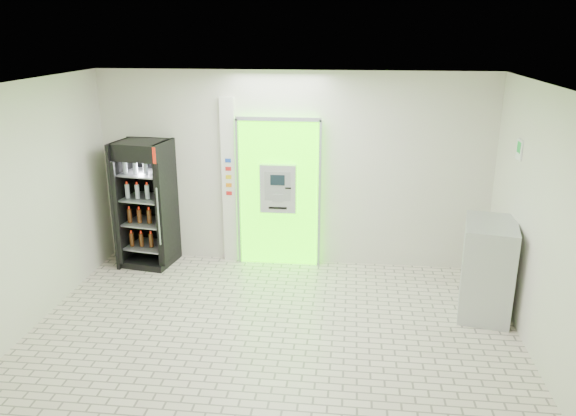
# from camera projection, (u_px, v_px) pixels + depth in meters

# --- Properties ---
(ground) EXTENTS (6.00, 6.00, 0.00)m
(ground) POSITION_uv_depth(u_px,v_px,m) (270.00, 342.00, 6.69)
(ground) COLOR beige
(ground) RESTS_ON ground
(room_shell) EXTENTS (6.00, 6.00, 6.00)m
(room_shell) POSITION_uv_depth(u_px,v_px,m) (268.00, 194.00, 6.13)
(room_shell) COLOR silver
(room_shell) RESTS_ON ground
(atm_assembly) EXTENTS (1.30, 0.24, 2.33)m
(atm_assembly) POSITION_uv_depth(u_px,v_px,m) (279.00, 192.00, 8.64)
(atm_assembly) COLOR #39FF00
(atm_assembly) RESTS_ON ground
(pillar) EXTENTS (0.22, 0.11, 2.60)m
(pillar) POSITION_uv_depth(u_px,v_px,m) (229.00, 182.00, 8.72)
(pillar) COLOR silver
(pillar) RESTS_ON ground
(beverage_cooler) EXTENTS (0.84, 0.79, 1.97)m
(beverage_cooler) POSITION_uv_depth(u_px,v_px,m) (146.00, 206.00, 8.70)
(beverage_cooler) COLOR black
(beverage_cooler) RESTS_ON ground
(steel_cabinet) EXTENTS (0.80, 1.04, 1.24)m
(steel_cabinet) POSITION_uv_depth(u_px,v_px,m) (487.00, 269.00, 7.23)
(steel_cabinet) COLOR #B2B4BA
(steel_cabinet) RESTS_ON ground
(exit_sign) EXTENTS (0.02, 0.22, 0.26)m
(exit_sign) POSITION_uv_depth(u_px,v_px,m) (519.00, 149.00, 7.05)
(exit_sign) COLOR white
(exit_sign) RESTS_ON room_shell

